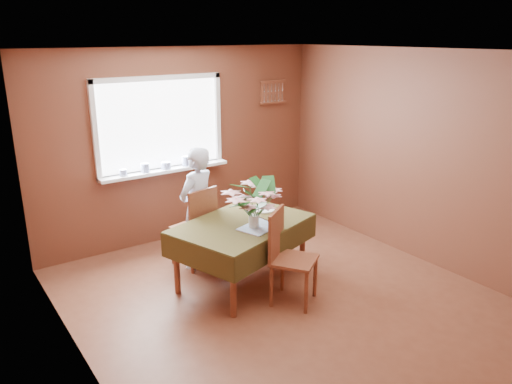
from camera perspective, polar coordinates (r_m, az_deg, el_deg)
floor at (r=5.29m, az=3.48°, el=-12.41°), size 4.50×4.50×0.00m
ceiling at (r=4.58m, az=4.08°, el=15.75°), size 4.50×4.50×0.00m
wall_back at (r=6.64m, az=-8.44°, el=5.31°), size 4.00×0.00×4.00m
wall_left at (r=3.94m, az=-19.79°, el=-4.27°), size 0.00×4.50×4.50m
wall_right at (r=6.20m, az=18.44°, el=3.70°), size 0.00×4.50×4.50m
window_assembly at (r=6.45m, az=-10.60°, el=5.78°), size 1.72×0.20×1.22m
spoon_rack at (r=7.27m, az=1.93°, el=11.34°), size 0.44×0.05×0.33m
dining_table at (r=5.42m, az=-1.58°, el=-4.34°), size 1.68×1.39×0.71m
chair_far at (r=5.86m, az=-6.69°, el=-3.67°), size 0.50×0.50×0.97m
chair_near at (r=5.09m, az=3.49°, el=-6.96°), size 0.58×0.58×0.98m
seated_woman at (r=5.80m, az=-6.74°, el=-1.88°), size 0.62×0.52×1.44m
flower_bouquet at (r=5.15m, az=-0.25°, el=-0.88°), size 0.55×0.55×0.47m
side_plate at (r=5.76m, az=0.84°, el=-1.99°), size 0.28×0.28×0.01m
table_knife at (r=5.44m, az=1.10°, el=-3.20°), size 0.04×0.22×0.00m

